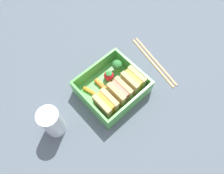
# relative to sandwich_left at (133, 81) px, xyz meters

# --- Properties ---
(ground_plane) EXTENTS (1.20, 1.20, 0.02)m
(ground_plane) POSITION_rel_sandwich_left_xyz_m (0.05, -0.03, -0.05)
(ground_plane) COLOR #4E5863
(bento_tray) EXTENTS (0.16, 0.15, 0.01)m
(bento_tray) POSITION_rel_sandwich_left_xyz_m (0.05, -0.03, -0.03)
(bento_tray) COLOR #53A94C
(bento_tray) RESTS_ON ground_plane
(bento_rim) EXTENTS (0.16, 0.15, 0.04)m
(bento_rim) POSITION_rel_sandwich_left_xyz_m (0.05, -0.03, -0.01)
(bento_rim) COLOR #53A94C
(bento_rim) RESTS_ON bento_tray
(sandwich_left) EXTENTS (0.04, 0.06, 0.05)m
(sandwich_left) POSITION_rel_sandwich_left_xyz_m (0.00, 0.00, 0.00)
(sandwich_left) COLOR tan
(sandwich_left) RESTS_ON bento_tray
(sandwich_center_left) EXTENTS (0.04, 0.06, 0.05)m
(sandwich_center_left) POSITION_rel_sandwich_left_xyz_m (0.05, 0.00, 0.00)
(sandwich_center_left) COLOR tan
(sandwich_center_left) RESTS_ON bento_tray
(sandwich_center) EXTENTS (0.04, 0.06, 0.05)m
(sandwich_center) POSITION_rel_sandwich_left_xyz_m (0.09, 0.00, 0.00)
(sandwich_center) COLOR tan
(sandwich_center) RESTS_ON bento_tray
(broccoli_floret) EXTENTS (0.03, 0.03, 0.04)m
(broccoli_floret) POSITION_rel_sandwich_left_xyz_m (-0.00, -0.07, -0.00)
(broccoli_floret) COLOR #98D168
(broccoli_floret) RESTS_ON bento_tray
(strawberry_far_left) EXTENTS (0.03, 0.03, 0.03)m
(strawberry_far_left) POSITION_rel_sandwich_left_xyz_m (0.03, -0.06, -0.01)
(strawberry_far_left) COLOR red
(strawberry_far_left) RESTS_ON bento_tray
(carrot_stick_far_left) EXTENTS (0.01, 0.04, 0.01)m
(carrot_stick_far_left) POSITION_rel_sandwich_left_xyz_m (0.06, -0.06, -0.02)
(carrot_stick_far_left) COLOR orange
(carrot_stick_far_left) RESTS_ON bento_tray
(carrot_stick_left) EXTENTS (0.02, 0.04, 0.01)m
(carrot_stick_left) POSITION_rel_sandwich_left_xyz_m (0.10, -0.06, -0.02)
(carrot_stick_left) COLOR orange
(carrot_stick_left) RESTS_ON bento_tray
(chopstick_pair) EXTENTS (0.05, 0.20, 0.01)m
(chopstick_pair) POSITION_rel_sandwich_left_xyz_m (-0.11, -0.02, -0.04)
(chopstick_pair) COLOR tan
(chopstick_pair) RESTS_ON ground_plane
(drinking_glass) EXTENTS (0.05, 0.05, 0.10)m
(drinking_glass) POSITION_rel_sandwich_left_xyz_m (0.22, -0.05, 0.01)
(drinking_glass) COLOR white
(drinking_glass) RESTS_ON ground_plane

